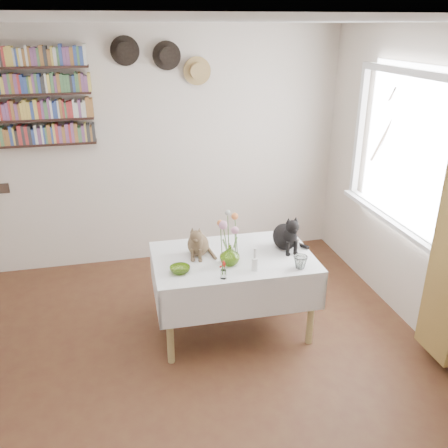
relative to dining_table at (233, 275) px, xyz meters
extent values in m
cube|color=brown|center=(-0.45, -0.69, -0.55)|extent=(4.04, 4.54, 0.04)
cube|color=white|center=(-0.45, -0.69, 1.99)|extent=(4.04, 4.54, 0.04)
cube|color=beige|center=(-0.45, 1.58, 0.72)|extent=(4.04, 0.04, 2.54)
cube|color=white|center=(1.52, 0.11, 0.97)|extent=(0.01, 1.40, 1.20)
cube|color=white|center=(1.52, 0.11, 1.60)|extent=(0.06, 1.52, 0.06)
cube|color=white|center=(1.52, 0.11, 0.34)|extent=(0.06, 1.52, 0.06)
cube|color=white|center=(1.52, 0.84, 0.97)|extent=(0.06, 0.06, 1.20)
cube|color=white|center=(1.49, 0.11, 0.34)|extent=(0.12, 1.50, 0.04)
cube|color=white|center=(0.00, 0.00, 0.15)|extent=(1.34, 0.87, 0.06)
cylinder|color=tan|center=(-0.59, -0.34, -0.21)|extent=(0.06, 0.06, 0.65)
cylinder|color=tan|center=(0.58, -0.35, -0.21)|extent=(0.06, 0.06, 0.65)
cylinder|color=tan|center=(-0.58, 0.35, -0.21)|extent=(0.06, 0.06, 0.65)
cylinder|color=tan|center=(0.59, 0.34, -0.21)|extent=(0.06, 0.06, 0.65)
imported|color=#8EBB33|center=(-0.06, -0.13, 0.26)|extent=(0.17, 0.17, 0.17)
imported|color=#8EBB33|center=(-0.47, -0.18, 0.20)|extent=(0.21, 0.21, 0.05)
imported|color=white|center=(0.46, -0.32, 0.23)|extent=(0.12, 0.12, 0.10)
cylinder|color=white|center=(0.11, -0.27, 0.23)|extent=(0.05, 0.05, 0.10)
cylinder|color=white|center=(0.11, -0.27, 0.32)|extent=(0.02, 0.02, 0.08)
cylinder|color=white|center=(-0.16, -0.34, 0.21)|extent=(0.04, 0.04, 0.07)
cone|color=white|center=(0.58, 0.03, 0.21)|extent=(0.05, 0.05, 0.06)
sphere|color=beige|center=(0.58, 0.03, 0.25)|extent=(0.03, 0.03, 0.03)
cylinder|color=#4C7233|center=(-0.09, -0.12, 0.37)|extent=(0.01, 0.01, 0.30)
sphere|color=#CE8BAC|center=(-0.09, -0.12, 0.52)|extent=(0.07, 0.07, 0.07)
cylinder|color=#4C7233|center=(-0.02, -0.15, 0.35)|extent=(0.01, 0.01, 0.26)
sphere|color=#CE8BAC|center=(-0.02, -0.15, 0.48)|extent=(0.06, 0.06, 0.06)
cylinder|color=#4C7233|center=(0.00, -0.10, 0.39)|extent=(0.01, 0.01, 0.34)
sphere|color=orange|center=(0.00, -0.10, 0.56)|extent=(0.06, 0.06, 0.06)
cylinder|color=#4C7233|center=(-0.12, -0.09, 0.38)|extent=(0.01, 0.01, 0.31)
sphere|color=orange|center=(-0.12, -0.09, 0.53)|extent=(0.05, 0.05, 0.05)
cylinder|color=#4C7233|center=(-0.06, -0.08, 0.41)|extent=(0.01, 0.01, 0.37)
sphere|color=#999E93|center=(-0.06, -0.08, 0.59)|extent=(0.04, 0.04, 0.04)
cube|color=black|center=(-1.55, 1.47, 0.87)|extent=(1.00, 0.16, 0.02)
cube|color=black|center=(-1.55, 1.47, 1.11)|extent=(1.00, 0.16, 0.02)
cube|color=black|center=(-1.55, 1.47, 1.35)|extent=(1.00, 0.16, 0.02)
cube|color=black|center=(-1.55, 1.47, 1.59)|extent=(1.00, 0.16, 0.02)
cylinder|color=black|center=(-0.70, 1.52, 1.72)|extent=(0.28, 0.02, 0.28)
cylinder|color=black|center=(-0.70, 1.48, 1.72)|extent=(0.16, 0.08, 0.16)
cylinder|color=black|center=(-0.30, 1.52, 1.67)|extent=(0.28, 0.02, 0.28)
cylinder|color=black|center=(-0.30, 1.48, 1.67)|extent=(0.16, 0.08, 0.16)
cylinder|color=tan|center=(0.00, 1.52, 1.52)|extent=(0.28, 0.02, 0.28)
cylinder|color=tan|center=(0.00, 1.48, 1.52)|extent=(0.16, 0.08, 0.16)
cube|color=#38281E|center=(-2.05, 1.54, 0.42)|extent=(0.18, 0.02, 0.10)
camera|label=1|loc=(-0.87, -3.41, 1.96)|focal=38.00mm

